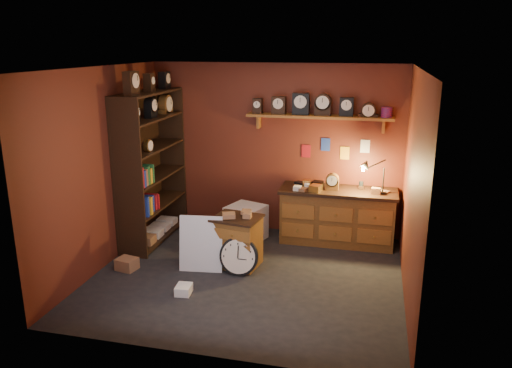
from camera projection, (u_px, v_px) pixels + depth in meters
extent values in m
plane|color=black|center=(247.00, 276.00, 6.63)|extent=(4.00, 4.00, 0.00)
cube|color=maroon|center=(275.00, 149.00, 7.95)|extent=(4.00, 0.02, 2.70)
cube|color=maroon|center=(198.00, 228.00, 4.58)|extent=(4.00, 0.02, 2.70)
cube|color=maroon|center=(103.00, 169.00, 6.71)|extent=(0.02, 3.60, 2.70)
cube|color=maroon|center=(413.00, 188.00, 5.82)|extent=(0.02, 3.60, 2.70)
cube|color=beige|center=(246.00, 68.00, 5.90)|extent=(4.00, 3.60, 0.02)
cube|color=#975A20|center=(319.00, 117.00, 7.50)|extent=(2.20, 0.30, 0.04)
cube|color=#975A20|center=(259.00, 122.00, 7.81)|extent=(0.04, 0.16, 0.20)
cube|color=#975A20|center=(383.00, 126.00, 7.38)|extent=(0.04, 0.16, 0.20)
cylinder|color=#B21419|center=(387.00, 112.00, 7.25)|extent=(0.16, 0.16, 0.15)
cube|color=maroon|center=(284.00, 150.00, 7.91)|extent=(0.14, 0.01, 0.20)
cube|color=navy|center=(303.00, 144.00, 7.81)|extent=(0.14, 0.01, 0.20)
cube|color=gold|center=(322.00, 152.00, 7.77)|extent=(0.14, 0.01, 0.20)
cube|color=silver|center=(342.00, 145.00, 7.67)|extent=(0.14, 0.01, 0.20)
cube|color=black|center=(139.00, 167.00, 7.68)|extent=(0.03, 1.60, 2.30)
cube|color=black|center=(128.00, 181.00, 6.90)|extent=(0.45, 0.03, 2.30)
cube|color=black|center=(172.00, 157.00, 8.36)|extent=(0.45, 0.03, 2.30)
cube|color=black|center=(156.00, 235.00, 7.93)|extent=(0.43, 1.54, 0.03)
cube|color=black|center=(154.00, 205.00, 7.79)|extent=(0.43, 1.54, 0.03)
cube|color=black|center=(153.00, 177.00, 7.67)|extent=(0.43, 1.54, 0.03)
cube|color=black|center=(151.00, 148.00, 7.55)|extent=(0.43, 1.54, 0.03)
cube|color=black|center=(149.00, 119.00, 7.43)|extent=(0.43, 1.54, 0.03)
cube|color=black|center=(148.00, 93.00, 7.32)|extent=(0.43, 1.54, 0.03)
cube|color=brown|center=(337.00, 217.00, 7.67)|extent=(1.70, 0.60, 0.80)
cube|color=black|center=(338.00, 191.00, 7.56)|extent=(1.76, 0.66, 0.05)
cube|color=#975A20|center=(336.00, 224.00, 7.39)|extent=(1.62, 0.02, 0.52)
cylinder|color=black|center=(383.00, 193.00, 7.36)|extent=(0.12, 0.12, 0.02)
cylinder|color=black|center=(383.00, 180.00, 7.30)|extent=(0.02, 0.02, 0.38)
cylinder|color=black|center=(376.00, 164.00, 7.24)|extent=(0.27, 0.09, 0.14)
cone|color=black|center=(366.00, 167.00, 7.25)|extent=(0.18, 0.14, 0.18)
cube|color=brown|center=(237.00, 242.00, 6.88)|extent=(0.65, 0.57, 0.68)
cube|color=black|center=(237.00, 218.00, 6.78)|extent=(0.69, 0.61, 0.03)
cube|color=#975A20|center=(232.00, 249.00, 6.64)|extent=(0.52, 0.10, 0.58)
cylinder|color=black|center=(239.00, 256.00, 6.62)|extent=(0.52, 0.17, 0.52)
cylinder|color=beige|center=(238.00, 257.00, 6.59)|extent=(0.46, 0.10, 0.45)
cube|color=black|center=(238.00, 252.00, 6.56)|extent=(0.01, 0.04, 0.17)
cube|color=black|center=(242.00, 259.00, 6.58)|extent=(0.12, 0.01, 0.01)
cube|color=silver|center=(202.00, 269.00, 6.82)|extent=(0.60, 0.23, 0.77)
cube|color=silver|center=(246.00, 223.00, 7.81)|extent=(0.67, 0.67, 0.54)
cube|color=black|center=(241.00, 229.00, 7.56)|extent=(0.43, 0.17, 0.44)
cube|color=#936240|center=(127.00, 264.00, 6.80)|extent=(0.30, 0.27, 0.16)
cube|color=white|center=(184.00, 289.00, 6.15)|extent=(0.20, 0.24, 0.11)
cube|color=#936240|center=(207.00, 243.00, 7.49)|extent=(0.30, 0.28, 0.18)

